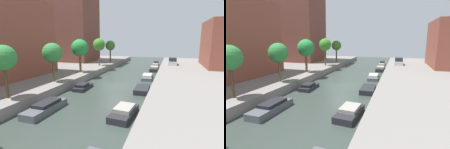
# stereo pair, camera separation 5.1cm
# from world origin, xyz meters

# --- Properties ---
(ground_plane) EXTENTS (84.00, 84.00, 0.00)m
(ground_plane) POSITION_xyz_m (0.00, 0.00, 0.00)
(ground_plane) COLOR #333D38
(quay_left) EXTENTS (20.00, 64.00, 1.00)m
(quay_left) POSITION_xyz_m (-15.00, 0.00, 0.50)
(quay_left) COLOR gray
(quay_left) RESTS_ON ground_plane
(apartment_tower_far) EXTENTS (10.00, 9.08, 18.39)m
(apartment_tower_far) POSITION_xyz_m (-16.00, 17.20, 10.19)
(apartment_tower_far) COLOR brown
(apartment_tower_far) RESTS_ON quay_left
(street_tree_1) EXTENTS (2.21, 2.21, 4.74)m
(street_tree_1) POSITION_xyz_m (-6.82, -10.33, 4.59)
(street_tree_1) COLOR #4D3A24
(street_tree_1) RESTS_ON quay_left
(street_tree_2) EXTENTS (2.39, 2.39, 4.79)m
(street_tree_2) POSITION_xyz_m (-6.82, -3.62, 4.57)
(street_tree_2) COLOR #4D4B26
(street_tree_2) RESTS_ON quay_left
(street_tree_3) EXTENTS (2.69, 2.69, 5.23)m
(street_tree_3) POSITION_xyz_m (-6.82, 3.27, 4.84)
(street_tree_3) COLOR brown
(street_tree_3) RESTS_ON quay_left
(street_tree_4) EXTENTS (2.43, 2.43, 5.41)m
(street_tree_4) POSITION_xyz_m (-6.82, 11.16, 5.16)
(street_tree_4) COLOR brown
(street_tree_4) RESTS_ON quay_left
(street_tree_5) EXTENTS (2.28, 2.28, 4.94)m
(street_tree_5) POSITION_xyz_m (-6.82, 17.97, 4.74)
(street_tree_5) COLOR brown
(street_tree_5) RESTS_ON quay_left
(parked_car) EXTENTS (1.79, 4.40, 1.49)m
(parked_car) POSITION_xyz_m (7.26, 17.31, 1.62)
(parked_car) COLOR #B7B7BC
(parked_car) RESTS_ON quay_right
(moored_boat_left_1) EXTENTS (1.51, 4.48, 0.87)m
(moored_boat_left_1) POSITION_xyz_m (-3.11, -9.89, 0.37)
(moored_boat_left_1) COLOR #4C5156
(moored_boat_left_1) RESTS_ON ground_plane
(moored_boat_left_2) EXTENTS (1.49, 3.31, 0.78)m
(moored_boat_left_2) POSITION_xyz_m (-3.37, -2.51, 0.32)
(moored_boat_left_2) COLOR #232328
(moored_boat_left_2) RESTS_ON ground_plane
(moored_boat_right_1) EXTENTS (1.85, 3.67, 0.85)m
(moored_boat_right_1) POSITION_xyz_m (3.60, -8.69, 0.36)
(moored_boat_right_1) COLOR #232328
(moored_boat_right_1) RESTS_ON ground_plane
(moored_boat_right_2) EXTENTS (1.72, 3.47, 0.58)m
(moored_boat_right_2) POSITION_xyz_m (3.88, -1.26, 0.29)
(moored_boat_right_2) COLOR #232328
(moored_boat_right_2) RESTS_ON ground_plane
(moored_boat_right_3) EXTENTS (1.89, 4.58, 0.69)m
(moored_boat_right_3) POSITION_xyz_m (3.49, 6.39, 0.29)
(moored_boat_right_3) COLOR #4C5156
(moored_boat_right_3) RESTS_ON ground_plane
(moored_boat_right_4) EXTENTS (1.67, 3.67, 0.90)m
(moored_boat_right_4) POSITION_xyz_m (3.88, 13.95, 0.38)
(moored_boat_right_4) COLOR #232328
(moored_boat_right_4) RESTS_ON ground_plane
(moored_boat_right_5) EXTENTS (1.24, 3.90, 0.95)m
(moored_boat_right_5) POSITION_xyz_m (3.52, 22.43, 0.40)
(moored_boat_right_5) COLOR beige
(moored_boat_right_5) RESTS_ON ground_plane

